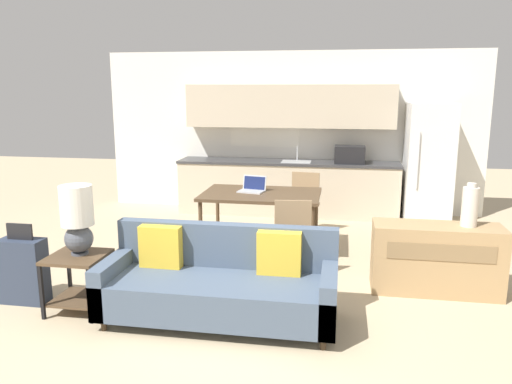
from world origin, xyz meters
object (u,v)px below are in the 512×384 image
Objects in this scene: dining_chair_near_right at (292,232)px; laptop at (253,188)px; vase at (470,206)px; dining_chair_far_right at (304,201)px; suitcase at (24,270)px; credenza at (436,259)px; refrigerator at (428,163)px; dining_table at (261,198)px; side_table at (78,273)px; couch at (220,284)px; table_lamp at (77,217)px.

laptop is at bearing -62.46° from dining_chair_near_right.
vase is 0.49× the size of dining_chair_far_right.
suitcase is at bearing -126.22° from dining_chair_far_right.
dining_chair_far_right is (-1.51, 1.79, 0.15)m from credenza.
refrigerator is at bearing 89.04° from vase.
refrigerator is at bearing 38.21° from dining_chair_far_right.
suitcase is (-2.06, -1.96, -0.39)m from dining_table.
dining_chair_far_right is at bearing 56.06° from side_table.
couch is at bearing -121.43° from refrigerator.
couch is 2.28m from credenza.
credenza is at bearing 17.02° from side_table.
refrigerator is 1.44× the size of credenza.
dining_chair_far_right is 2.49× the size of laptop.
couch is 4.75× the size of vase.
vase is at bearing 12.80° from suitcase.
side_table is 0.54m from table_lamp.
dining_chair_far_right reaches higher than dining_table.
table_lamp is (0.01, 0.04, 0.54)m from side_table.
refrigerator is 3.01m from credenza.
table_lamp reaches higher than couch.
refrigerator is at bearing -130.88° from dining_chair_near_right.
dining_chair_near_right reaches higher than dining_table.
laptop is 2.85m from suitcase.
refrigerator is 2.06× the size of dining_chair_near_right.
refrigerator is at bearing 46.62° from side_table.
dining_table is at bearing -65.86° from dining_chair_near_right.
dining_chair_near_right is 1.00× the size of dining_chair_far_right.
suitcase reaches higher than dining_table.
vase is at bearing -37.89° from dining_chair_far_right.
vase reaches higher than couch.
dining_chair_far_right reaches higher than credenza.
dining_chair_far_right is at bearing 47.28° from suitcase.
side_table is 0.64m from suitcase.
dining_table is (-2.34, -1.94, -0.22)m from refrigerator.
vase reaches higher than dining_chair_far_right.
dining_chair_near_right is 1.12m from laptop.
refrigerator reaches higher than dining_table.
table_lamp is 0.82× the size of suitcase.
dining_table is 2.87m from suitcase.
dining_chair_far_right is at bearing -96.91° from dining_chair_near_right.
credenza is 1.43× the size of dining_chair_near_right.
laptop is at bearing 91.85° from couch.
credenza is 2.42m from laptop.
dining_table is 2.51m from side_table.
refrigerator is at bearing 48.72° from laptop.
refrigerator is 4.64m from couch.
table_lamp is 0.73× the size of dining_chair_far_right.
refrigerator is at bearing 83.39° from credenza.
dining_chair_near_right is at bearing 32.81° from side_table.
suitcase is (-2.00, 0.02, -0.00)m from couch.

